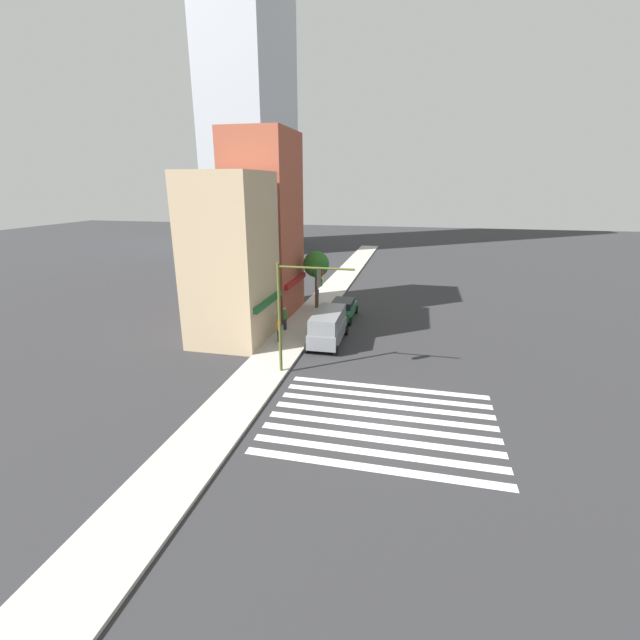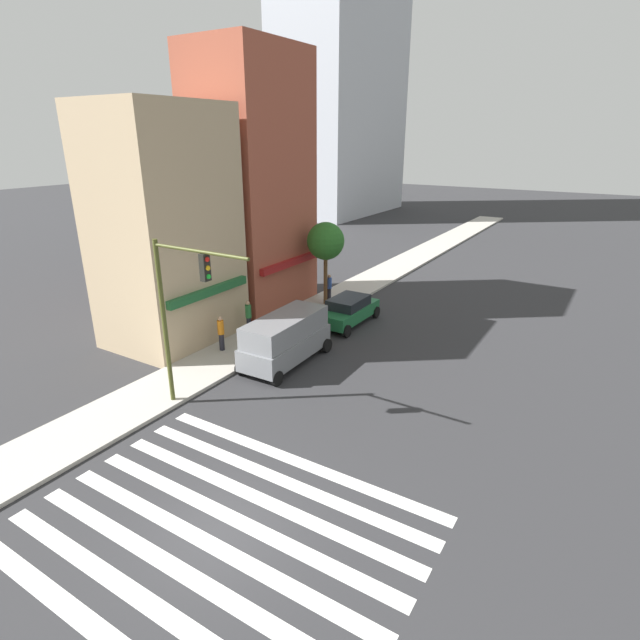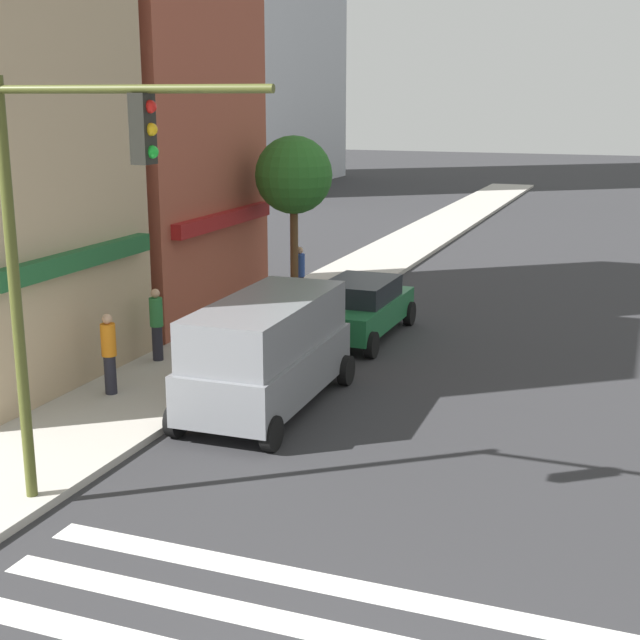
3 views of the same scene
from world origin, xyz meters
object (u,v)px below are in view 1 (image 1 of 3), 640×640
at_px(pedestrian_green_top, 285,318).
at_px(traffic_signal, 295,301).
at_px(street_tree, 316,265).
at_px(sedan_green, 343,309).
at_px(pedestrian_blue_shirt, 317,297).
at_px(pedestrian_orange_vest, 279,329).
at_px(van_grey, 328,326).

bearing_deg(pedestrian_green_top, traffic_signal, -90.98).
bearing_deg(street_tree, traffic_signal, -171.50).
height_order(sedan_green, pedestrian_green_top, pedestrian_green_top).
bearing_deg(pedestrian_green_top, pedestrian_blue_shirt, 59.24).
relative_size(pedestrian_green_top, pedestrian_blue_shirt, 1.00).
distance_m(pedestrian_green_top, pedestrian_blue_shirt, 6.99).
bearing_deg(pedestrian_blue_shirt, pedestrian_orange_vest, 62.23).
xyz_separation_m(pedestrian_orange_vest, street_tree, (8.96, -0.58, 3.03)).
bearing_deg(pedestrian_blue_shirt, pedestrian_green_top, 58.02).
bearing_deg(traffic_signal, pedestrian_orange_vest, 28.92).
bearing_deg(van_grey, pedestrian_orange_vest, 100.71).
distance_m(pedestrian_orange_vest, street_tree, 9.48).
distance_m(pedestrian_green_top, street_tree, 7.15).
bearing_deg(pedestrian_blue_shirt, sedan_green, 112.54).
xyz_separation_m(traffic_signal, van_grey, (5.49, -0.75, -3.22)).
relative_size(traffic_signal, van_grey, 1.32).
distance_m(sedan_green, pedestrian_green_top, 5.70).
bearing_deg(pedestrian_orange_vest, pedestrian_green_top, -148.57).
relative_size(traffic_signal, street_tree, 1.30).
height_order(pedestrian_orange_vest, pedestrian_blue_shirt, same).
height_order(van_grey, pedestrian_orange_vest, van_grey).
xyz_separation_m(traffic_signal, pedestrian_orange_vest, (4.77, 2.64, -3.43)).
relative_size(sedan_green, street_tree, 0.86).
bearing_deg(pedestrian_blue_shirt, street_tree, 69.79).
distance_m(pedestrian_blue_shirt, street_tree, 3.08).
xyz_separation_m(pedestrian_green_top, pedestrian_blue_shirt, (6.93, -0.91, 0.00)).
distance_m(traffic_signal, van_grey, 6.41).
distance_m(traffic_signal, sedan_green, 12.20).
bearing_deg(sedan_green, pedestrian_blue_shirt, 47.46).
height_order(traffic_signal, van_grey, traffic_signal).
xyz_separation_m(traffic_signal, sedan_green, (11.61, -0.75, -3.66)).
height_order(traffic_signal, sedan_green, traffic_signal).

